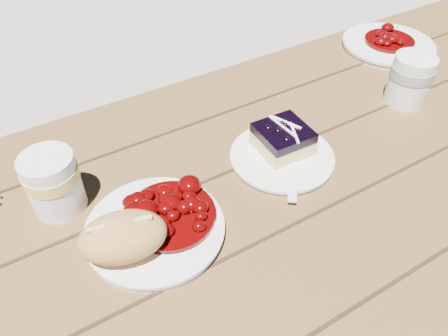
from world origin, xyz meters
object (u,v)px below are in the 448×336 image
dessert_plate (282,157)px  bread_roll (123,237)px  picnic_table (312,223)px  blueberry_cake (283,139)px  coffee_cup (410,80)px  main_plate (155,230)px  second_plate (388,46)px  second_cup (53,183)px

dessert_plate → bread_roll: bearing=-169.9°
picnic_table → blueberry_cake: blueberry_cake is taller
dessert_plate → blueberry_cake: 0.04m
picnic_table → bread_roll: bread_roll is taller
blueberry_cake → coffee_cup: bearing=2.6°
bread_roll → dessert_plate: bread_roll is taller
dessert_plate → coffee_cup: coffee_cup is taller
picnic_table → dessert_plate: 0.18m
main_plate → dessert_plate: main_plate is taller
blueberry_cake → coffee_cup: coffee_cup is taller
picnic_table → blueberry_cake: size_ratio=21.35×
second_plate → coffee_cup: bearing=-128.3°
blueberry_cake → second_plate: (0.48, 0.19, -0.03)m
bread_roll → dessert_plate: bearing=10.1°
main_plate → blueberry_cake: 0.29m
blueberry_cake → second_cup: (-0.40, 0.08, 0.02)m
main_plate → second_plate: 0.81m
second_plate → bread_roll: bearing=-162.1°
main_plate → blueberry_cake: bearing=10.7°
second_plate → blueberry_cake: bearing=-158.4°
dessert_plate → coffee_cup: size_ratio=1.77×
second_plate → second_cup: second_cup is taller
bread_roll → dessert_plate: 0.34m
second_plate → dessert_plate: bearing=-157.3°
main_plate → bread_roll: size_ratio=1.66×
coffee_cup → second_plate: size_ratio=0.47×
coffee_cup → picnic_table: bearing=-165.3°
bread_roll → blueberry_cake: 0.35m
picnic_table → main_plate: main_plate is taller
main_plate → second_cup: bearing=129.3°
picnic_table → bread_roll: bearing=-179.8°
coffee_cup → blueberry_cake: bearing=-179.5°
second_plate → second_cup: (-0.88, -0.11, 0.05)m
picnic_table → second_plate: size_ratio=8.81×
bread_roll → second_cup: (-0.06, 0.16, 0.00)m
main_plate → second_plate: (0.77, 0.25, 0.00)m
bread_roll → second_cup: 0.17m
dessert_plate → coffee_cup: 0.35m
coffee_cup → dessert_plate: bearing=-177.0°
coffee_cup → main_plate: bearing=-174.8°
main_plate → second_plate: same height
blueberry_cake → coffee_cup: size_ratio=0.88×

